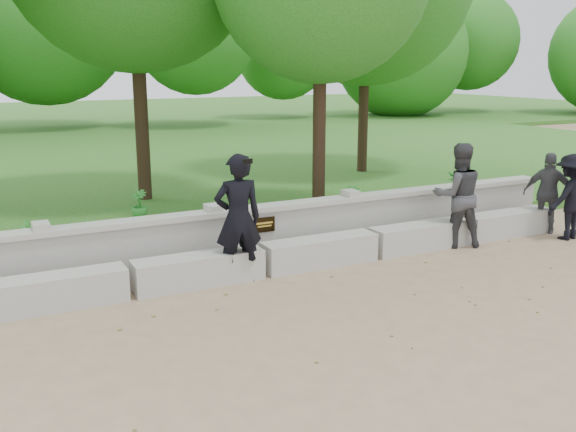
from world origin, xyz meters
name	(u,v)px	position (x,y,z in m)	size (l,w,h in m)	color
ground	(326,318)	(0.00, 0.00, 0.00)	(80.00, 80.00, 0.00)	tan
lawn	(101,161)	(0.00, 14.00, 0.12)	(40.00, 22.00, 0.25)	#255E1A
concrete_bench	(262,261)	(0.00, 1.90, 0.22)	(11.90, 0.45, 0.45)	#BBB8B0
parapet_wall	(244,234)	(0.00, 2.60, 0.46)	(12.50, 0.35, 0.90)	#AFADA6
man_main	(238,219)	(-0.42, 1.80, 0.94)	(0.74, 0.67, 1.89)	black
visitor_left	(458,195)	(3.67, 1.80, 0.90)	(1.06, 0.95, 1.81)	#39393E
visitor_mid	(570,197)	(5.80, 1.24, 0.78)	(1.04, 0.65, 1.55)	black
visitor_right	(549,193)	(5.80, 1.72, 0.76)	(0.87, 0.91, 1.52)	#444349
shrub_a	(32,241)	(-3.08, 3.30, 0.57)	(0.34, 0.23, 0.64)	#2B7E2B
shrub_b	(353,204)	(2.50, 3.30, 0.58)	(0.36, 0.29, 0.65)	#2B7E2B
shrub_c	(460,189)	(5.20, 3.43, 0.59)	(0.62, 0.54, 0.69)	#2B7E2B
shrub_d	(139,204)	(-0.99, 5.28, 0.53)	(0.31, 0.28, 0.55)	#2B7E2B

